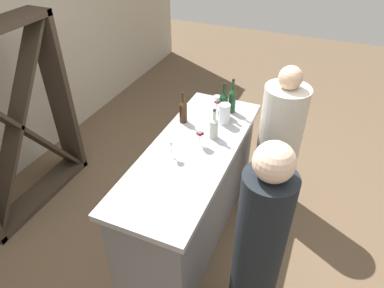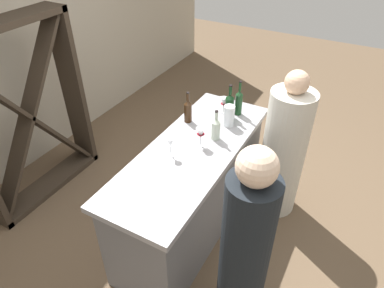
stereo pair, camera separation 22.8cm
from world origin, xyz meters
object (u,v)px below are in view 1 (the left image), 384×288
at_px(wine_bottle_center_dark_green, 223,103).
at_px(wine_glass_near_center, 217,101).
at_px(wine_glass_near_left, 200,133).
at_px(person_left_guest, 278,147).
at_px(wine_rack, 15,126).
at_px(wine_bottle_leftmost_clear_pale, 214,127).
at_px(water_pitcher, 224,114).
at_px(wine_bottle_second_left_amber_brown, 183,111).
at_px(person_center_guest, 258,253).
at_px(wine_glass_near_right, 171,145).
at_px(wine_bottle_second_right_olive_green, 232,100).

bearing_deg(wine_bottle_center_dark_green, wine_glass_near_center, 55.39).
bearing_deg(wine_glass_near_left, person_left_guest, -44.11).
height_order(wine_rack, person_left_guest, wine_rack).
distance_m(wine_bottle_leftmost_clear_pale, water_pitcher, 0.25).
bearing_deg(wine_bottle_second_left_amber_brown, person_center_guest, -136.14).
relative_size(water_pitcher, person_center_guest, 0.12).
distance_m(wine_glass_near_right, person_left_guest, 1.15).
relative_size(wine_rack, wine_bottle_leftmost_clear_pale, 6.56).
bearing_deg(wine_glass_near_right, person_left_guest, -40.89).
bearing_deg(water_pitcher, wine_glass_near_center, 36.52).
height_order(wine_bottle_center_dark_green, person_left_guest, person_left_guest).
height_order(wine_rack, wine_bottle_second_left_amber_brown, wine_rack).
height_order(wine_bottle_second_right_olive_green, person_center_guest, person_center_guest).
relative_size(wine_bottle_second_left_amber_brown, wine_bottle_center_dark_green, 0.91).
bearing_deg(water_pitcher, wine_glass_near_left, 169.26).
relative_size(wine_glass_near_center, water_pitcher, 0.81).
bearing_deg(wine_glass_near_center, wine_glass_near_left, -174.14).
relative_size(wine_glass_near_left, person_center_guest, 0.10).
xyz_separation_m(wine_bottle_leftmost_clear_pale, water_pitcher, (0.25, -0.01, -0.01)).
xyz_separation_m(wine_bottle_second_left_amber_brown, water_pitcher, (0.12, -0.35, -0.02)).
xyz_separation_m(wine_bottle_second_right_olive_green, person_center_guest, (-1.35, -0.62, -0.29)).
relative_size(wine_rack, wine_glass_near_center, 11.58).
bearing_deg(wine_bottle_leftmost_clear_pale, wine_glass_near_center, 16.16).
xyz_separation_m(wine_bottle_second_right_olive_green, wine_glass_near_left, (-0.62, 0.07, -0.01)).
xyz_separation_m(wine_glass_near_center, person_left_guest, (0.01, -0.63, -0.36)).
xyz_separation_m(wine_bottle_second_left_amber_brown, wine_bottle_center_dark_green, (0.25, -0.29, 0.01)).
bearing_deg(wine_bottle_second_right_olive_green, person_center_guest, -155.25).
xyz_separation_m(wine_bottle_center_dark_green, person_center_guest, (-1.26, -0.68, -0.28)).
relative_size(wine_rack, person_left_guest, 1.21).
bearing_deg(wine_glass_near_left, wine_bottle_center_dark_green, -2.26).
bearing_deg(wine_glass_near_left, wine_bottle_leftmost_clear_pale, -23.98).
xyz_separation_m(wine_bottle_second_right_olive_green, wine_glass_near_center, (-0.04, 0.13, -0.03)).
distance_m(wine_glass_near_left, water_pitcher, 0.41).
distance_m(wine_glass_near_center, person_left_guest, 0.72).
relative_size(wine_rack, wine_glass_near_left, 10.66).
relative_size(wine_bottle_leftmost_clear_pale, wine_glass_near_right, 1.68).
xyz_separation_m(wine_rack, person_center_guest, (-0.39, -2.39, -0.13)).
bearing_deg(wine_glass_near_left, person_center_guest, -136.53).
height_order(wine_bottle_leftmost_clear_pale, wine_bottle_center_dark_green, wine_bottle_center_dark_green).
relative_size(wine_rack, wine_bottle_second_right_olive_green, 5.31).
bearing_deg(wine_bottle_second_left_amber_brown, wine_glass_near_center, -34.98).
height_order(wine_bottle_center_dark_green, wine_glass_near_left, wine_bottle_center_dark_green).
distance_m(wine_bottle_second_right_olive_green, wine_glass_near_center, 0.14).
bearing_deg(wine_bottle_second_right_olive_green, wine_glass_near_center, 105.24).
distance_m(wine_bottle_leftmost_clear_pale, person_center_guest, 1.12).
relative_size(wine_bottle_second_right_olive_green, person_center_guest, 0.21).
bearing_deg(wine_glass_near_center, person_center_guest, -150.07).
xyz_separation_m(wine_glass_near_left, wine_glass_near_right, (-0.24, 0.14, 0.00)).
bearing_deg(wine_bottle_center_dark_green, wine_glass_near_left, 177.74).
bearing_deg(person_center_guest, wine_bottle_second_right_olive_green, -62.27).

